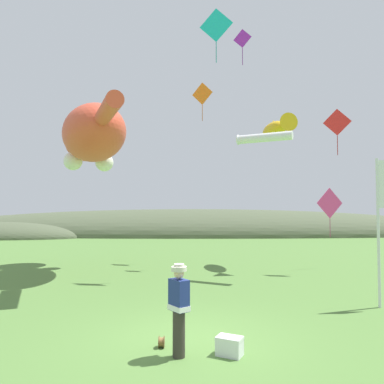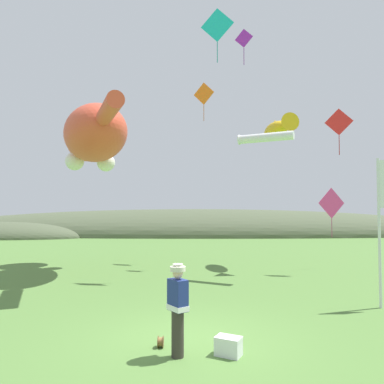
# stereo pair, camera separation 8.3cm
# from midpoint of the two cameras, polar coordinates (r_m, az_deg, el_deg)

# --- Properties ---
(ground_plane) EXTENTS (120.00, 120.00, 0.00)m
(ground_plane) POSITION_cam_midpoint_polar(r_m,az_deg,el_deg) (8.72, -0.33, -21.59)
(ground_plane) COLOR #517A38
(distant_hill_ridge) EXTENTS (62.62, 14.06, 5.49)m
(distant_hill_ridge) POSITION_cam_midpoint_polar(r_m,az_deg,el_deg) (40.74, -1.96, -6.48)
(distant_hill_ridge) COLOR #4C563D
(distant_hill_ridge) RESTS_ON ground
(festival_attendant) EXTENTS (0.46, 0.49, 1.77)m
(festival_attendant) POSITION_cam_midpoint_polar(r_m,az_deg,el_deg) (7.54, -2.26, -17.08)
(festival_attendant) COLOR #332D28
(festival_attendant) RESTS_ON ground
(kite_spool) EXTENTS (0.12, 0.23, 0.23)m
(kite_spool) POSITION_cam_midpoint_polar(r_m,az_deg,el_deg) (8.28, -4.90, -21.79)
(kite_spool) COLOR olive
(kite_spool) RESTS_ON ground
(picnic_cooler) EXTENTS (0.58, 0.51, 0.36)m
(picnic_cooler) POSITION_cam_midpoint_polar(r_m,az_deg,el_deg) (7.87, 5.50, -22.33)
(picnic_cooler) COLOR white
(picnic_cooler) RESTS_ON ground
(festival_banner_pole) EXTENTS (0.66, 0.08, 4.31)m
(festival_banner_pole) POSITION_cam_midpoint_polar(r_m,az_deg,el_deg) (12.19, 27.01, -2.35)
(festival_banner_pole) COLOR silver
(festival_banner_pole) RESTS_ON ground
(kite_giant_cat) EXTENTS (4.52, 9.09, 2.91)m
(kite_giant_cat) POSITION_cam_midpoint_polar(r_m,az_deg,el_deg) (18.07, -15.04, 8.12)
(kite_giant_cat) COLOR #E04C33
(kite_fish_windsock) EXTENTS (1.27, 3.31, 0.99)m
(kite_fish_windsock) POSITION_cam_midpoint_polar(r_m,az_deg,el_deg) (19.42, 12.70, 9.34)
(kite_fish_windsock) COLOR gold
(kite_tube_streamer) EXTENTS (2.26, 1.40, 0.44)m
(kite_tube_streamer) POSITION_cam_midpoint_polar(r_m,az_deg,el_deg) (15.95, 10.78, 8.13)
(kite_tube_streamer) COLOR white
(kite_diamond_orange) EXTENTS (1.11, 0.59, 2.15)m
(kite_diamond_orange) POSITION_cam_midpoint_polar(r_m,az_deg,el_deg) (21.22, 1.54, 14.71)
(kite_diamond_orange) COLOR orange
(kite_diamond_violet) EXTENTS (0.88, 0.45, 1.88)m
(kite_diamond_violet) POSITION_cam_midpoint_polar(r_m,az_deg,el_deg) (20.85, 7.64, 22.12)
(kite_diamond_violet) COLOR purple
(kite_diamond_teal) EXTENTS (1.41, 0.47, 2.38)m
(kite_diamond_teal) POSITION_cam_midpoint_polar(r_m,az_deg,el_deg) (17.60, 3.63, 24.00)
(kite_diamond_teal) COLOR #19BFBF
(kite_diamond_red) EXTENTS (1.15, 0.47, 2.13)m
(kite_diamond_red) POSITION_cam_midpoint_polar(r_m,az_deg,el_deg) (18.58, 21.21, 9.85)
(kite_diamond_red) COLOR red
(kite_diamond_pink) EXTENTS (1.41, 0.48, 2.38)m
(kite_diamond_pink) POSITION_cam_midpoint_polar(r_m,az_deg,el_deg) (19.24, 20.21, -1.64)
(kite_diamond_pink) COLOR #E53F8C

